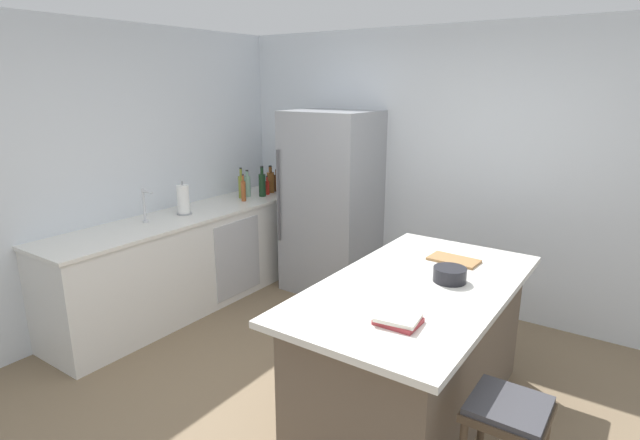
% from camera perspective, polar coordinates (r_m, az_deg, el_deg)
% --- Properties ---
extents(ground_plane, '(7.20, 7.20, 0.00)m').
position_cam_1_polar(ground_plane, '(3.45, 0.74, -22.09)').
color(ground_plane, '#7A664C').
extents(wall_rear, '(6.00, 0.10, 2.60)m').
position_cam_1_polar(wall_rear, '(4.84, 15.89, 5.30)').
color(wall_rear, silver).
rests_on(wall_rear, ground_plane).
extents(wall_left, '(0.10, 6.00, 2.60)m').
position_cam_1_polar(wall_left, '(4.65, -25.20, 4.01)').
color(wall_left, silver).
rests_on(wall_left, ground_plane).
extents(counter_run_left, '(0.66, 2.77, 0.91)m').
position_cam_1_polar(counter_run_left, '(4.97, -14.69, -4.42)').
color(counter_run_left, silver).
rests_on(counter_run_left, ground_plane).
extents(kitchen_island, '(1.04, 1.92, 0.90)m').
position_cam_1_polar(kitchen_island, '(3.36, 10.61, -14.20)').
color(kitchen_island, brown).
rests_on(kitchen_island, ground_plane).
extents(refrigerator, '(0.85, 0.73, 1.84)m').
position_cam_1_polar(refrigerator, '(5.08, 1.28, 1.94)').
color(refrigerator, '#93969B').
rests_on(refrigerator, ground_plane).
extents(bar_stool, '(0.36, 0.36, 0.68)m').
position_cam_1_polar(bar_stool, '(2.67, 20.44, -21.12)').
color(bar_stool, '#473828').
rests_on(bar_stool, ground_plane).
extents(sink_faucet, '(0.15, 0.05, 0.30)m').
position_cam_1_polar(sink_faucet, '(4.61, -19.27, 1.60)').
color(sink_faucet, silver).
rests_on(sink_faucet, counter_run_left).
extents(paper_towel_roll, '(0.14, 0.14, 0.31)m').
position_cam_1_polar(paper_towel_roll, '(4.81, -15.27, 2.19)').
color(paper_towel_roll, gray).
rests_on(paper_towel_roll, counter_run_left).
extents(syrup_bottle, '(0.07, 0.07, 0.25)m').
position_cam_1_polar(syrup_bottle, '(5.66, -4.93, 4.28)').
color(syrup_bottle, '#5B3319').
rests_on(syrup_bottle, counter_run_left).
extents(whiskey_bottle, '(0.08, 0.08, 0.30)m').
position_cam_1_polar(whiskey_bottle, '(5.60, -5.64, 4.36)').
color(whiskey_bottle, brown).
rests_on(whiskey_bottle, counter_run_left).
extents(hot_sauce_bottle, '(0.05, 0.05, 0.21)m').
position_cam_1_polar(hot_sauce_bottle, '(5.52, -6.03, 3.72)').
color(hot_sauce_bottle, red).
rests_on(hot_sauce_bottle, counter_run_left).
extents(wine_bottle, '(0.08, 0.08, 0.33)m').
position_cam_1_polar(wine_bottle, '(5.42, -6.58, 4.05)').
color(wine_bottle, '#19381E').
rests_on(wine_bottle, counter_run_left).
extents(gin_bottle, '(0.07, 0.07, 0.29)m').
position_cam_1_polar(gin_bottle, '(5.43, -8.25, 3.88)').
color(gin_bottle, '#8CB79E').
rests_on(gin_bottle, counter_run_left).
extents(olive_oil_bottle, '(0.06, 0.06, 0.32)m').
position_cam_1_polar(olive_oil_bottle, '(5.37, -8.93, 3.82)').
color(olive_oil_bottle, olive).
rests_on(olive_oil_bottle, counter_run_left).
extents(vinegar_bottle, '(0.05, 0.05, 0.28)m').
position_cam_1_polar(vinegar_bottle, '(5.23, -8.70, 3.35)').
color(vinegar_bottle, '#994C23').
rests_on(vinegar_bottle, counter_run_left).
extents(cookbook_stack, '(0.23, 0.21, 0.05)m').
position_cam_1_polar(cookbook_stack, '(2.65, 8.89, -11.09)').
color(cookbook_stack, '#A83338').
rests_on(cookbook_stack, kitchen_island).
extents(mixing_bowl, '(0.21, 0.21, 0.09)m').
position_cam_1_polar(mixing_bowl, '(3.23, 14.53, -6.02)').
color(mixing_bowl, black).
rests_on(mixing_bowl, kitchen_island).
extents(cutting_board, '(0.34, 0.20, 0.02)m').
position_cam_1_polar(cutting_board, '(3.61, 14.96, -4.40)').
color(cutting_board, '#9E7042').
rests_on(cutting_board, kitchen_island).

